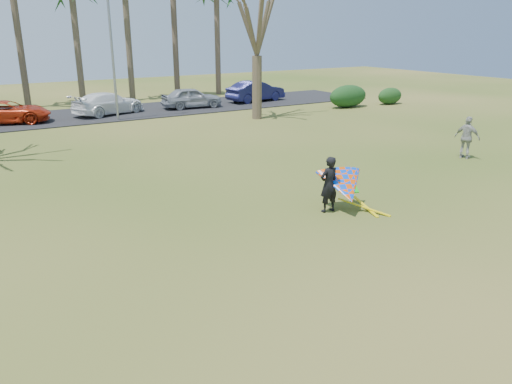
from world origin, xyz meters
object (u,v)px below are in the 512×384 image
car_2 (7,112)px  pedestrian_b (467,138)px  car_5 (256,91)px  kite_flyer (343,186)px  bare_tree_right (257,12)px  car_4 (192,98)px  car_3 (108,103)px  streetlight (114,48)px

car_2 → pedestrian_b: size_ratio=2.61×
car_5 → kite_flyer: (-10.97, -22.94, -0.01)m
bare_tree_right → car_2: size_ratio=1.86×
bare_tree_right → car_4: bearing=106.2°
bare_tree_right → car_2: (-14.09, 6.37, -5.82)m
bare_tree_right → car_5: bare_tree_right is taller
kite_flyer → car_4: bearing=77.1°
car_3 → car_4: size_ratio=1.16×
streetlight → car_2: bearing=159.2°
car_3 → streetlight: bearing=159.5°
bare_tree_right → pedestrian_b: size_ratio=4.85×
streetlight → pedestrian_b: size_ratio=4.21×
streetlight → car_4: streetlight is taller
bare_tree_right → car_5: bearing=58.7°
car_3 → pedestrian_b: pedestrian_b is taller
car_4 → kite_flyer: kite_flyer is taller
car_5 → pedestrian_b: pedestrian_b is taller
streetlight → car_5: 12.69m
car_2 → car_4: bearing=-74.7°
bare_tree_right → car_5: (4.03, 6.65, -5.70)m
car_2 → car_3: size_ratio=0.98×
bare_tree_right → car_3: bearing=140.1°
car_3 → pedestrian_b: (10.26, -20.49, 0.16)m
streetlight → kite_flyer: (0.90, -20.29, -3.61)m
bare_tree_right → car_3: (-7.82, 6.55, -5.77)m
streetlight → car_5: bearing=12.6°
car_2 → kite_flyer: (7.15, -22.66, 0.11)m
car_3 → kite_flyer: (0.88, -22.84, 0.06)m
bare_tree_right → car_2: bearing=155.7°
streetlight → bare_tree_right: bearing=-27.0°
car_2 → car_4: car_4 is taller
bare_tree_right → kite_flyer: size_ratio=3.86×
car_4 → kite_flyer: bearing=172.0°
car_5 → pedestrian_b: bearing=168.0°
bare_tree_right → car_5: 9.64m
streetlight → car_2: streetlight is taller
bare_tree_right → pedestrian_b: bare_tree_right is taller
car_2 → bare_tree_right: bearing=-98.2°
pedestrian_b → car_5: bearing=-19.9°
car_2 → pedestrian_b: (16.53, -20.32, 0.20)m
bare_tree_right → car_2: 16.52m
streetlight → kite_flyer: size_ratio=3.35×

